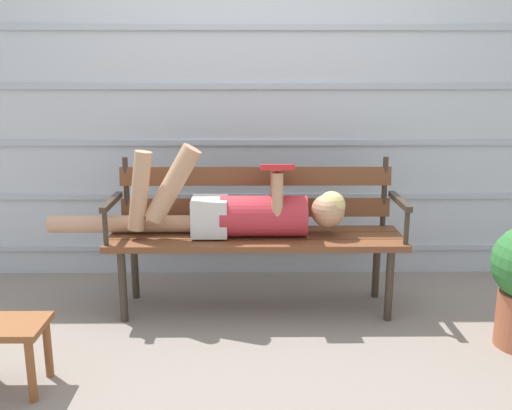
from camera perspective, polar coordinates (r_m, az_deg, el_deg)
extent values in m
plane|color=gray|center=(3.34, 0.01, -10.67)|extent=(12.00, 12.00, 0.00)
cube|color=#B2BCC6|center=(3.74, -0.09, 9.08)|extent=(4.95, 0.06, 2.15)
cube|color=#A3ADB7|center=(3.88, -0.08, -4.30)|extent=(4.95, 0.02, 0.04)
cube|color=#A3ADB7|center=(3.78, -0.08, 0.87)|extent=(4.95, 0.02, 0.04)
cube|color=#A3ADB7|center=(3.72, -0.09, 6.28)|extent=(4.95, 0.02, 0.04)
cube|color=#A3ADB7|center=(3.69, -0.09, 11.81)|extent=(4.95, 0.02, 0.04)
cube|color=#A3ADB7|center=(3.70, -0.09, 17.39)|extent=(4.95, 0.02, 0.04)
cube|color=brown|center=(3.11, 0.02, -4.17)|extent=(1.67, 0.13, 0.04)
cube|color=brown|center=(3.24, 0.00, -3.40)|extent=(1.67, 0.13, 0.04)
cube|color=brown|center=(3.38, -0.02, -2.69)|extent=(1.67, 0.13, 0.04)
cube|color=brown|center=(3.41, -0.03, -0.25)|extent=(1.60, 0.05, 0.11)
cube|color=brown|center=(3.37, -0.03, 2.90)|extent=(1.60, 0.05, 0.11)
cylinder|color=#382D23|center=(3.46, -12.83, 1.26)|extent=(0.03, 0.03, 0.42)
cylinder|color=#382D23|center=(3.48, 12.72, 1.31)|extent=(0.03, 0.03, 0.42)
cylinder|color=#382D23|center=(3.24, -13.20, -7.96)|extent=(0.04, 0.04, 0.41)
cylinder|color=#382D23|center=(3.25, 13.20, -7.87)|extent=(0.04, 0.04, 0.41)
cylinder|color=#382D23|center=(3.54, -12.06, -6.00)|extent=(0.04, 0.04, 0.41)
cylinder|color=#382D23|center=(3.55, 11.96, -5.92)|extent=(0.04, 0.04, 0.41)
cube|color=#382D23|center=(3.28, -14.28, 0.31)|extent=(0.04, 0.40, 0.03)
cylinder|color=#382D23|center=(3.15, -14.87, -2.16)|extent=(0.03, 0.03, 0.20)
cube|color=#382D23|center=(3.29, 14.22, 0.37)|extent=(0.04, 0.40, 0.03)
cylinder|color=#382D23|center=(3.16, 14.86, -2.09)|extent=(0.03, 0.03, 0.20)
cylinder|color=#B72D38|center=(3.21, 0.76, -1.12)|extent=(0.49, 0.23, 0.23)
cube|color=silver|center=(3.21, -4.64, -1.13)|extent=(0.20, 0.22, 0.21)
sphere|color=tan|center=(3.23, 7.21, -0.58)|extent=(0.19, 0.19, 0.19)
sphere|color=#E0C67A|center=(3.22, 7.58, 0.00)|extent=(0.16, 0.16, 0.16)
cylinder|color=tan|center=(3.13, -8.34, 2.07)|extent=(0.32, 0.11, 0.45)
cylinder|color=tan|center=(3.17, -11.58, 1.37)|extent=(0.15, 0.09, 0.45)
cylinder|color=tan|center=(3.36, -13.17, -1.86)|extent=(0.85, 0.10, 0.10)
cylinder|color=tan|center=(3.10, 2.15, 0.87)|extent=(0.06, 0.06, 0.26)
cylinder|color=tan|center=(3.26, 2.02, 1.50)|extent=(0.06, 0.06, 0.26)
cube|color=red|center=(3.15, 2.10, 3.82)|extent=(0.18, 0.25, 0.07)
cube|color=brown|center=(2.72, -23.94, -11.07)|extent=(0.35, 0.25, 0.03)
cylinder|color=brown|center=(2.65, -21.60, -15.22)|extent=(0.04, 0.04, 0.28)
cylinder|color=brown|center=(2.82, -20.13, -13.29)|extent=(0.04, 0.04, 0.28)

